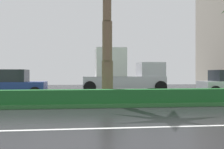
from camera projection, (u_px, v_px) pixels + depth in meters
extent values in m
cube|color=black|center=(97.00, 102.00, 13.66)|extent=(90.00, 42.00, 0.10)
cube|color=white|center=(112.00, 128.00, 6.71)|extent=(81.00, 0.14, 0.01)
cube|color=#2D6B33|center=(98.00, 101.00, 12.67)|extent=(85.50, 4.00, 0.15)
cube|color=#1E6028|center=(100.00, 96.00, 11.28)|extent=(76.50, 0.70, 0.60)
cylinder|color=brown|center=(107.00, 80.00, 12.52)|extent=(0.55, 0.55, 1.94)
cylinder|color=brown|center=(107.00, 41.00, 12.44)|extent=(0.49, 0.49, 1.94)
cylinder|color=brown|center=(107.00, 1.00, 12.35)|extent=(0.42, 0.42, 1.94)
cube|color=navy|center=(10.00, 88.00, 15.77)|extent=(4.30, 1.76, 0.72)
cube|color=#1E2328|center=(8.00, 76.00, 15.75)|extent=(2.30, 1.58, 0.76)
cylinder|color=black|center=(40.00, 91.00, 16.85)|extent=(0.68, 0.22, 0.68)
cylinder|color=black|center=(35.00, 93.00, 15.06)|extent=(0.68, 0.22, 0.68)
cube|color=silver|center=(123.00, 82.00, 20.18)|extent=(6.40, 2.30, 0.90)
cube|color=silver|center=(150.00, 70.00, 20.43)|extent=(1.90, 2.21, 1.10)
cube|color=silver|center=(110.00, 62.00, 20.06)|extent=(2.30, 2.35, 2.20)
cylinder|color=black|center=(152.00, 86.00, 21.66)|extent=(0.92, 0.30, 0.92)
cylinder|color=black|center=(161.00, 87.00, 19.33)|extent=(0.92, 0.30, 0.92)
cylinder|color=black|center=(89.00, 86.00, 21.04)|extent=(0.92, 0.30, 0.92)
cylinder|color=black|center=(90.00, 87.00, 18.71)|extent=(0.92, 0.30, 0.92)
cylinder|color=black|center=(202.00, 89.00, 18.19)|extent=(0.68, 0.22, 0.68)
cylinder|color=black|center=(215.00, 91.00, 16.40)|extent=(0.68, 0.22, 0.68)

